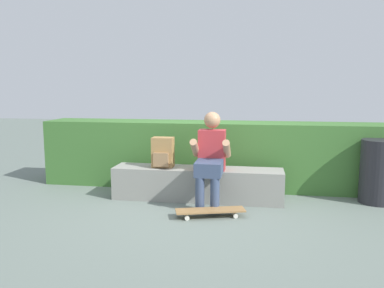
{
  "coord_description": "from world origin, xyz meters",
  "views": [
    {
      "loc": [
        0.75,
        -4.68,
        1.5
      ],
      "look_at": [
        -0.08,
        0.39,
        0.74
      ],
      "focal_mm": 36.53,
      "sensor_mm": 36.0,
      "label": 1
    }
  ],
  "objects_px": {
    "bench_main": "(197,184)",
    "person_skater": "(211,156)",
    "skateboard_near_person": "(210,211)",
    "backpack_on_bench": "(163,153)",
    "trash_bin": "(378,171)"
  },
  "relations": [
    {
      "from": "bench_main",
      "to": "person_skater",
      "type": "relative_size",
      "value": 1.91
    },
    {
      "from": "bench_main",
      "to": "skateboard_near_person",
      "type": "bearing_deg",
      "value": -69.43
    },
    {
      "from": "person_skater",
      "to": "skateboard_near_person",
      "type": "height_order",
      "value": "person_skater"
    },
    {
      "from": "person_skater",
      "to": "backpack_on_bench",
      "type": "xyz_separation_m",
      "value": [
        -0.66,
        0.2,
        -0.01
      ]
    },
    {
      "from": "bench_main",
      "to": "person_skater",
      "type": "xyz_separation_m",
      "value": [
        0.2,
        -0.21,
        0.42
      ]
    },
    {
      "from": "backpack_on_bench",
      "to": "trash_bin",
      "type": "xyz_separation_m",
      "value": [
        2.78,
        0.25,
        -0.21
      ]
    },
    {
      "from": "bench_main",
      "to": "backpack_on_bench",
      "type": "bearing_deg",
      "value": -178.84
    },
    {
      "from": "backpack_on_bench",
      "to": "trash_bin",
      "type": "relative_size",
      "value": 0.49
    },
    {
      "from": "person_skater",
      "to": "trash_bin",
      "type": "relative_size",
      "value": 1.43
    },
    {
      "from": "bench_main",
      "to": "trash_bin",
      "type": "distance_m",
      "value": 2.33
    },
    {
      "from": "skateboard_near_person",
      "to": "trash_bin",
      "type": "height_order",
      "value": "trash_bin"
    },
    {
      "from": "bench_main",
      "to": "person_skater",
      "type": "height_order",
      "value": "person_skater"
    },
    {
      "from": "person_skater",
      "to": "skateboard_near_person",
      "type": "xyz_separation_m",
      "value": [
        0.06,
        -0.47,
        -0.55
      ]
    },
    {
      "from": "person_skater",
      "to": "backpack_on_bench",
      "type": "distance_m",
      "value": 0.69
    },
    {
      "from": "bench_main",
      "to": "skateboard_near_person",
      "type": "distance_m",
      "value": 0.74
    }
  ]
}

